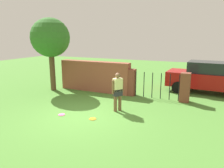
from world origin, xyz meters
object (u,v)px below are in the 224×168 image
(tree, at_px, (50,38))
(frisbee_pink, at_px, (62,115))
(person, at_px, (118,90))
(frisbee_orange, at_px, (93,119))
(car, at_px, (207,77))

(tree, relative_size, frisbee_pink, 15.10)
(person, xyz_separation_m, frisbee_orange, (-0.50, -1.24, -0.89))
(frisbee_orange, bearing_deg, person, 68.20)
(tree, height_order, frisbee_orange, tree)
(tree, xyz_separation_m, person, (4.82, -1.70, -2.06))
(frisbee_pink, distance_m, frisbee_orange, 1.36)
(car, xyz_separation_m, frisbee_orange, (-3.79, -6.03, -0.85))
(frisbee_orange, bearing_deg, car, 57.86)
(person, distance_m, car, 5.82)
(car, height_order, frisbee_orange, car)
(person, xyz_separation_m, car, (3.29, 4.79, -0.04))
(car, bearing_deg, person, 58.66)
(person, bearing_deg, frisbee_pink, -17.88)
(person, bearing_deg, frisbee_orange, 13.69)
(tree, height_order, car, tree)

